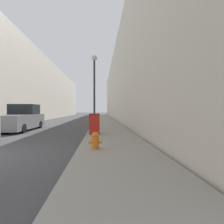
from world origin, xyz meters
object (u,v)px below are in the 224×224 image
object	(u,v)px
trash_bin	(95,124)
lamppost	(94,82)
pickup_truck	(20,119)
fire_hydrant	(95,140)

from	to	relation	value
trash_bin	lamppost	world-z (taller)	lamppost
lamppost	pickup_truck	bearing A→B (deg)	-175.30
fire_hydrant	trash_bin	distance (m)	4.09
lamppost	trash_bin	bearing A→B (deg)	-87.79
lamppost	pickup_truck	world-z (taller)	lamppost
fire_hydrant	lamppost	size ratio (longest dim) A/B	0.11
pickup_truck	lamppost	bearing A→B (deg)	4.70
trash_bin	lamppost	xyz separation A→B (m)	(-0.16, 4.03, 3.12)
fire_hydrant	trash_bin	xyz separation A→B (m)	(-0.18, 4.08, 0.30)
fire_hydrant	trash_bin	world-z (taller)	trash_bin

